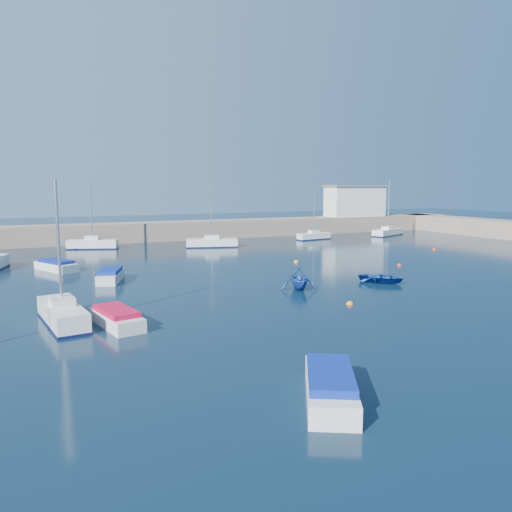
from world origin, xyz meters
name	(u,v)px	position (x,y,z in m)	size (l,w,h in m)	color
ground	(393,307)	(0.00, 0.00, 0.00)	(220.00, 220.00, 0.00)	black
back_wall	(185,230)	(0.00, 46.00, 1.30)	(96.00, 4.50, 2.60)	gray
right_arm	(480,227)	(44.00, 32.00, 1.30)	(4.50, 32.00, 2.60)	gray
harbor_office	(355,202)	(30.00, 46.00, 5.10)	(10.00, 4.00, 5.00)	silver
sailboat_1	(62,313)	(-19.53, 4.73, 0.63)	(2.49, 6.25, 8.10)	silver
sailboat_5	(93,244)	(-13.84, 39.55, 0.64)	(6.21, 3.61, 8.04)	silver
sailboat_6	(212,242)	(0.21, 35.06, 0.61)	(6.70, 3.49, 8.51)	silver
sailboat_7	(314,236)	(16.78, 37.46, 0.54)	(5.36, 2.14, 6.96)	silver
sailboat_8	(388,232)	(30.50, 37.73, 0.57)	(7.03, 4.51, 8.89)	silver
motorboat_0	(116,318)	(-16.84, 2.99, 0.48)	(2.48, 4.75, 1.01)	silver
motorboat_1	(111,276)	(-15.12, 16.57, 0.50)	(2.87, 4.57, 1.06)	silver
motorboat_2	(56,265)	(-18.84, 24.22, 0.47)	(3.73, 5.12, 1.00)	silver
motorboat_3	(330,386)	(-11.39, -10.16, 0.53)	(3.84, 5.06, 1.13)	silver
dinghy_center	(381,278)	(4.73, 7.09, 0.37)	(2.57, 3.60, 0.75)	#163F9B
dinghy_left	(299,278)	(-2.67, 7.52, 0.84)	(2.74, 3.17, 1.67)	#163F9B
buoy_0	(350,304)	(-2.04, 1.83, 0.00)	(0.47, 0.47, 0.47)	orange
buoy_1	(399,266)	(11.86, 13.23, 0.00)	(0.43, 0.43, 0.43)	red
buoy_3	(296,262)	(3.70, 19.30, 0.00)	(0.50, 0.50, 0.50)	orange
buoy_4	(434,250)	(23.90, 20.97, 0.00)	(0.46, 0.46, 0.46)	red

